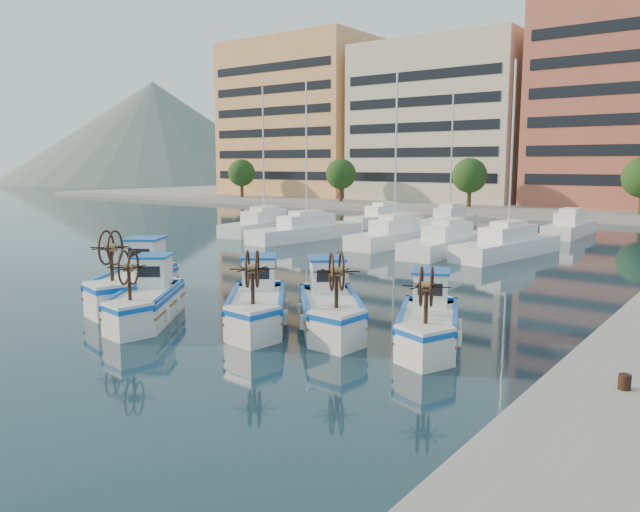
{
  "coord_description": "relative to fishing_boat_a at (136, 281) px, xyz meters",
  "views": [
    {
      "loc": [
        15.14,
        -14.79,
        5.52
      ],
      "look_at": [
        -1.03,
        7.04,
        1.5
      ],
      "focal_mm": 35.0,
      "sensor_mm": 36.0,
      "label": 1
    }
  ],
  "objects": [
    {
      "name": "fishing_boat_e",
      "position": [
        12.14,
        1.7,
        -0.12
      ],
      "size": [
        3.3,
        4.52,
        2.72
      ],
      "rotation": [
        0.0,
        0.0,
        0.42
      ],
      "color": "silver",
      "rests_on": "ground"
    },
    {
      "name": "fishing_boat_c",
      "position": [
        6.3,
        0.29,
        -0.08
      ],
      "size": [
        4.19,
        4.6,
        2.87
      ],
      "rotation": [
        0.0,
        0.0,
        0.67
      ],
      "color": "silver",
      "rests_on": "ground"
    },
    {
      "name": "fishing_boat_d",
      "position": [
        8.63,
        1.35,
        -0.07
      ],
      "size": [
        4.33,
        4.55,
        2.89
      ],
      "rotation": [
        0.0,
        0.0,
        0.72
      ],
      "color": "silver",
      "rests_on": "ground"
    },
    {
      "name": "hill_west",
      "position": [
        -134.54,
        109.43,
        -0.87
      ],
      "size": [
        180.0,
        180.0,
        60.0
      ],
      "primitive_type": "cone",
      "color": "slate",
      "rests_on": "ground"
    },
    {
      "name": "fishing_boat_b",
      "position": [
        2.7,
        -1.57,
        -0.1
      ],
      "size": [
        3.98,
        4.51,
        2.79
      ],
      "rotation": [
        0.0,
        0.0,
        0.63
      ],
      "color": "silver",
      "rests_on": "ground"
    },
    {
      "name": "yacht_marina",
      "position": [
        2.19,
        27.09,
        -0.34
      ],
      "size": [
        40.44,
        23.18,
        11.5
      ],
      "color": "white",
      "rests_on": "ground"
    },
    {
      "name": "ground",
      "position": [
        5.46,
        -0.57,
        -0.87
      ],
      "size": [
        300.0,
        300.0,
        0.0
      ],
      "primitive_type": "plane",
      "color": "#1A3543",
      "rests_on": "ground"
    },
    {
      "name": "fishing_boat_a",
      "position": [
        0.0,
        0.0,
        0.0
      ],
      "size": [
        4.24,
        5.19,
        3.15
      ],
      "rotation": [
        0.0,
        0.0,
        0.54
      ],
      "color": "silver",
      "rests_on": "ground"
    }
  ]
}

